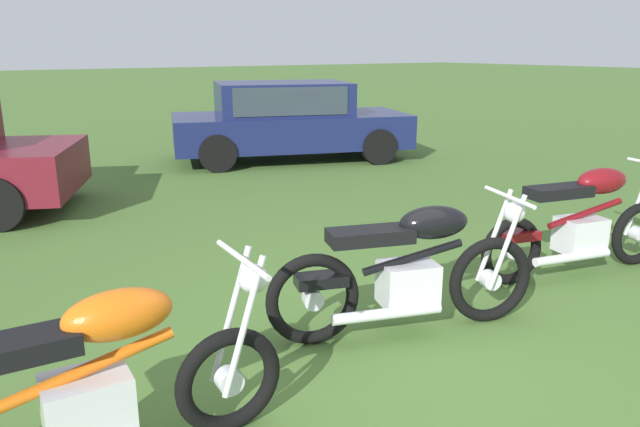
% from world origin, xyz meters
% --- Properties ---
extents(ground_plane, '(120.00, 120.00, 0.00)m').
position_xyz_m(ground_plane, '(0.00, 0.00, 0.00)').
color(ground_plane, '#476B2D').
extents(motorcycle_orange, '(2.09, 0.64, 1.02)m').
position_xyz_m(motorcycle_orange, '(-2.22, 0.04, 0.48)').
color(motorcycle_orange, black).
rests_on(motorcycle_orange, ground).
extents(motorcycle_black, '(1.99, 0.93, 1.02)m').
position_xyz_m(motorcycle_black, '(0.10, 0.36, 0.48)').
color(motorcycle_black, black).
rests_on(motorcycle_black, ground).
extents(motorcycle_maroon, '(2.05, 0.80, 1.02)m').
position_xyz_m(motorcycle_maroon, '(2.22, 0.37, 0.49)').
color(motorcycle_maroon, black).
rests_on(motorcycle_maroon, ground).
extents(car_navy, '(4.63, 3.15, 1.43)m').
position_xyz_m(car_navy, '(3.03, 6.97, 0.80)').
color(car_navy, '#161E4C').
rests_on(car_navy, ground).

